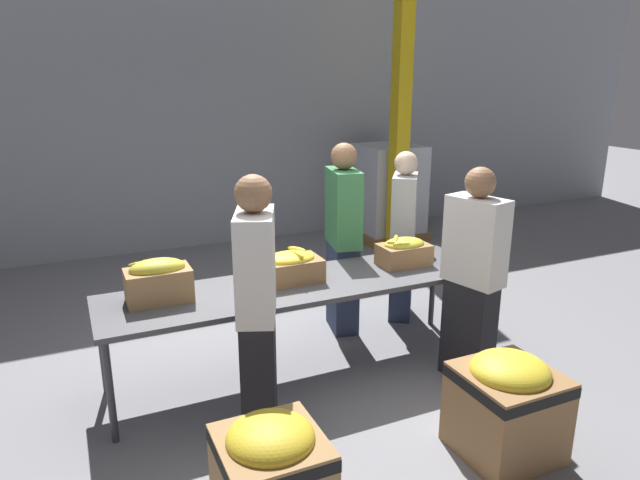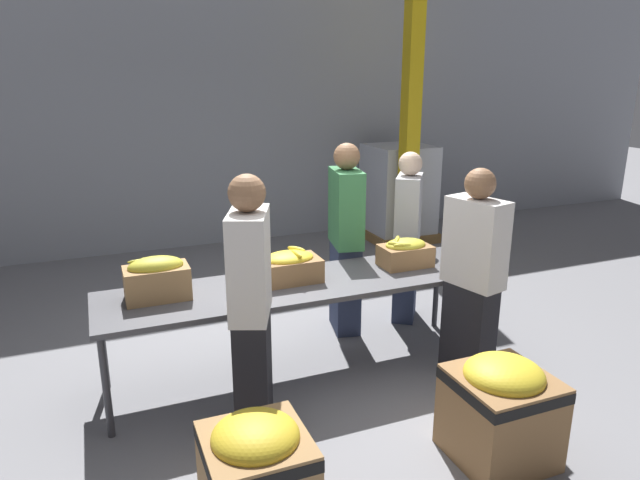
{
  "view_description": "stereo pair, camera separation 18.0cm",
  "coord_description": "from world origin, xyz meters",
  "px_view_note": "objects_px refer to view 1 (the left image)",
  "views": [
    {
      "loc": [
        -1.59,
        -3.85,
        2.35
      ],
      "look_at": [
        0.23,
        0.17,
        1.05
      ],
      "focal_mm": 32.0,
      "sensor_mm": 36.0,
      "label": 1
    },
    {
      "loc": [
        -1.43,
        -3.92,
        2.35
      ],
      "look_at": [
        0.23,
        0.17,
        1.05
      ],
      "focal_mm": 32.0,
      "sensor_mm": 36.0,
      "label": 2
    }
  ],
  "objects_px": {
    "volunteer_3": "(257,310)",
    "donation_bin_1": "(507,402)",
    "sorting_table": "(302,288)",
    "volunteer_2": "(403,237)",
    "banana_box_1": "(290,266)",
    "donation_bin_0": "(272,473)",
    "banana_box_0": "(158,280)",
    "volunteer_1": "(473,278)",
    "banana_box_2": "(404,251)",
    "support_pillar": "(401,101)",
    "pallet_stack_0": "(388,193)",
    "volunteer_0": "(343,240)"
  },
  "relations": [
    {
      "from": "volunteer_0",
      "to": "volunteer_3",
      "type": "relative_size",
      "value": 1.0
    },
    {
      "from": "volunteer_2",
      "to": "donation_bin_0",
      "type": "xyz_separation_m",
      "value": [
        -2.11,
        -2.1,
        -0.47
      ]
    },
    {
      "from": "banana_box_0",
      "to": "pallet_stack_0",
      "type": "xyz_separation_m",
      "value": [
        3.72,
        3.05,
        -0.26
      ]
    },
    {
      "from": "volunteer_1",
      "to": "volunteer_2",
      "type": "height_order",
      "value": "volunteer_1"
    },
    {
      "from": "sorting_table",
      "to": "volunteer_3",
      "type": "relative_size",
      "value": 1.76
    },
    {
      "from": "sorting_table",
      "to": "donation_bin_0",
      "type": "xyz_separation_m",
      "value": [
        -0.79,
        -1.47,
        -0.38
      ]
    },
    {
      "from": "sorting_table",
      "to": "donation_bin_0",
      "type": "bearing_deg",
      "value": -118.25
    },
    {
      "from": "volunteer_3",
      "to": "donation_bin_1",
      "type": "bearing_deg",
      "value": -102.25
    },
    {
      "from": "banana_box_2",
      "to": "volunteer_0",
      "type": "height_order",
      "value": "volunteer_0"
    },
    {
      "from": "donation_bin_0",
      "to": "pallet_stack_0",
      "type": "xyz_separation_m",
      "value": [
        3.44,
        4.6,
        0.32
      ]
    },
    {
      "from": "volunteer_2",
      "to": "support_pillar",
      "type": "distance_m",
      "value": 2.51
    },
    {
      "from": "banana_box_2",
      "to": "support_pillar",
      "type": "bearing_deg",
      "value": 59.13
    },
    {
      "from": "sorting_table",
      "to": "volunteer_0",
      "type": "bearing_deg",
      "value": 42.73
    },
    {
      "from": "banana_box_1",
      "to": "volunteer_3",
      "type": "relative_size",
      "value": 0.27
    },
    {
      "from": "sorting_table",
      "to": "volunteer_3",
      "type": "bearing_deg",
      "value": -133.74
    },
    {
      "from": "banana_box_0",
      "to": "donation_bin_0",
      "type": "xyz_separation_m",
      "value": [
        0.28,
        -1.56,
        -0.58
      ]
    },
    {
      "from": "volunteer_2",
      "to": "donation_bin_0",
      "type": "bearing_deg",
      "value": -9.59
    },
    {
      "from": "pallet_stack_0",
      "to": "sorting_table",
      "type": "bearing_deg",
      "value": -130.26
    },
    {
      "from": "volunteer_2",
      "to": "pallet_stack_0",
      "type": "relative_size",
      "value": 1.21
    },
    {
      "from": "volunteer_0",
      "to": "volunteer_2",
      "type": "height_order",
      "value": "volunteer_0"
    },
    {
      "from": "volunteer_2",
      "to": "donation_bin_0",
      "type": "distance_m",
      "value": 3.02
    },
    {
      "from": "banana_box_2",
      "to": "pallet_stack_0",
      "type": "bearing_deg",
      "value": 61.19
    },
    {
      "from": "banana_box_0",
      "to": "volunteer_3",
      "type": "distance_m",
      "value": 0.84
    },
    {
      "from": "pallet_stack_0",
      "to": "volunteer_3",
      "type": "bearing_deg",
      "value": -130.83
    },
    {
      "from": "volunteer_1",
      "to": "volunteer_3",
      "type": "bearing_deg",
      "value": 74.91
    },
    {
      "from": "banana_box_1",
      "to": "volunteer_3",
      "type": "distance_m",
      "value": 0.81
    },
    {
      "from": "banana_box_1",
      "to": "pallet_stack_0",
      "type": "height_order",
      "value": "pallet_stack_0"
    },
    {
      "from": "sorting_table",
      "to": "support_pillar",
      "type": "height_order",
      "value": "support_pillar"
    },
    {
      "from": "banana_box_0",
      "to": "support_pillar",
      "type": "height_order",
      "value": "support_pillar"
    },
    {
      "from": "banana_box_2",
      "to": "pallet_stack_0",
      "type": "height_order",
      "value": "pallet_stack_0"
    },
    {
      "from": "banana_box_2",
      "to": "volunteer_3",
      "type": "bearing_deg",
      "value": -157.4
    },
    {
      "from": "volunteer_2",
      "to": "pallet_stack_0",
      "type": "distance_m",
      "value": 2.84
    },
    {
      "from": "volunteer_3",
      "to": "donation_bin_1",
      "type": "height_order",
      "value": "volunteer_3"
    },
    {
      "from": "donation_bin_1",
      "to": "pallet_stack_0",
      "type": "xyz_separation_m",
      "value": [
        1.88,
        4.6,
        0.31
      ]
    },
    {
      "from": "banana_box_0",
      "to": "volunteer_1",
      "type": "relative_size",
      "value": 0.27
    },
    {
      "from": "banana_box_1",
      "to": "donation_bin_0",
      "type": "distance_m",
      "value": 1.79
    },
    {
      "from": "support_pillar",
      "to": "volunteer_0",
      "type": "bearing_deg",
      "value": -132.78
    },
    {
      "from": "sorting_table",
      "to": "volunteer_3",
      "type": "xyz_separation_m",
      "value": [
        -0.56,
        -0.58,
        0.15
      ]
    },
    {
      "from": "banana_box_1",
      "to": "banana_box_2",
      "type": "xyz_separation_m",
      "value": [
        1.03,
        -0.02,
        -0.0
      ]
    },
    {
      "from": "volunteer_1",
      "to": "pallet_stack_0",
      "type": "relative_size",
      "value": 1.24
    },
    {
      "from": "banana_box_1",
      "to": "volunteer_0",
      "type": "distance_m",
      "value": 0.91
    },
    {
      "from": "donation_bin_1",
      "to": "pallet_stack_0",
      "type": "bearing_deg",
      "value": 67.81
    },
    {
      "from": "sorting_table",
      "to": "volunteer_2",
      "type": "relative_size",
      "value": 1.88
    },
    {
      "from": "banana_box_0",
      "to": "volunteer_1",
      "type": "bearing_deg",
      "value": -17.12
    },
    {
      "from": "volunteer_3",
      "to": "donation_bin_1",
      "type": "xyz_separation_m",
      "value": [
        1.33,
        -0.89,
        -0.51
      ]
    },
    {
      "from": "donation_bin_1",
      "to": "banana_box_1",
      "type": "bearing_deg",
      "value": 118.66
    },
    {
      "from": "donation_bin_1",
      "to": "volunteer_2",
      "type": "bearing_deg",
      "value": 75.42
    },
    {
      "from": "banana_box_1",
      "to": "pallet_stack_0",
      "type": "xyz_separation_m",
      "value": [
        2.72,
        3.06,
        -0.23
      ]
    },
    {
      "from": "volunteer_3",
      "to": "support_pillar",
      "type": "bearing_deg",
      "value": -22.3
    },
    {
      "from": "banana_box_0",
      "to": "banana_box_1",
      "type": "distance_m",
      "value": 1.0
    }
  ]
}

